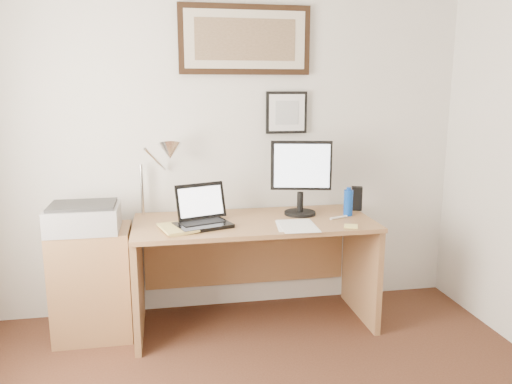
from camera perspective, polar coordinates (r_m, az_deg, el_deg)
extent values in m
cube|color=silver|center=(3.61, -3.64, 5.83)|extent=(3.50, 0.02, 2.50)
cube|color=olive|center=(3.51, -18.09, -9.80)|extent=(0.50, 0.40, 0.73)
cylinder|color=#0D3FA9|center=(3.53, 10.50, -1.22)|extent=(0.06, 0.06, 0.18)
cylinder|color=#0D3FA9|center=(3.51, 10.56, 0.38)|extent=(0.03, 0.03, 0.02)
cube|color=black|center=(3.70, 11.43, -0.72)|extent=(0.09, 0.09, 0.17)
cube|color=white|center=(3.23, 4.08, -3.89)|extent=(0.22, 0.29, 0.00)
cube|color=white|center=(3.23, 4.83, -3.88)|extent=(0.25, 0.34, 0.00)
cube|color=#FFEE78|center=(3.25, 10.80, -3.87)|extent=(0.11, 0.11, 0.01)
cylinder|color=white|center=(3.45, 9.43, -2.89)|extent=(0.14, 0.06, 0.02)
imported|color=tan|center=(3.15, -10.67, -4.32)|extent=(0.27, 0.32, 0.02)
cube|color=olive|center=(3.36, -0.23, -3.52)|extent=(1.60, 0.70, 0.03)
cube|color=olive|center=(3.44, -13.33, -10.09)|extent=(0.04, 0.65, 0.72)
cube|color=olive|center=(3.69, 11.92, -8.49)|extent=(0.04, 0.65, 0.72)
cube|color=olive|center=(3.76, -1.12, -6.41)|extent=(1.50, 0.03, 0.55)
cube|color=black|center=(3.22, -6.09, -3.79)|extent=(0.40, 0.34, 0.02)
cube|color=black|center=(3.25, -6.14, -3.41)|extent=(0.31, 0.21, 0.00)
cube|color=black|center=(3.32, -6.32, -1.04)|extent=(0.35, 0.18, 0.23)
cube|color=white|center=(3.31, -6.31, -1.08)|extent=(0.30, 0.15, 0.18)
cylinder|color=black|center=(3.53, 5.04, -2.40)|extent=(0.22, 0.22, 0.02)
cylinder|color=black|center=(3.51, 5.06, -1.13)|extent=(0.04, 0.04, 0.14)
cube|color=black|center=(3.46, 5.18, 3.03)|extent=(0.42, 0.13, 0.34)
cube|color=white|center=(3.44, 5.27, 2.98)|extent=(0.37, 0.09, 0.30)
cube|color=#A4A4A7|center=(3.35, -19.11, -2.92)|extent=(0.44, 0.34, 0.16)
cube|color=#2C2C2C|center=(3.33, -19.21, -1.42)|extent=(0.40, 0.30, 0.02)
cylinder|color=silver|center=(3.56, -12.90, 0.25)|extent=(0.02, 0.02, 0.36)
cylinder|color=silver|center=(3.46, -11.45, 3.69)|extent=(0.15, 0.23, 0.19)
cone|color=silver|center=(3.39, -9.81, 4.61)|extent=(0.16, 0.18, 0.15)
cube|color=black|center=(3.60, -1.26, 17.00)|extent=(0.92, 0.03, 0.47)
cube|color=beige|center=(3.58, -1.21, 17.03)|extent=(0.84, 0.01, 0.39)
cube|color=brown|center=(3.58, -1.20, 17.03)|extent=(0.70, 0.00, 0.28)
cube|color=black|center=(3.65, 3.49, 9.05)|extent=(0.30, 0.02, 0.30)
cube|color=white|center=(3.63, 3.55, 9.04)|extent=(0.26, 0.00, 0.26)
cube|color=#ACB1B6|center=(3.63, 3.57, 9.03)|extent=(0.17, 0.00, 0.17)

